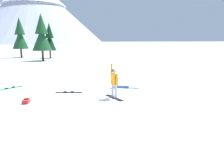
{
  "coord_description": "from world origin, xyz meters",
  "views": [
    {
      "loc": [
        0.14,
        -11.07,
        3.33
      ],
      "look_at": [
        2.93,
        2.16,
        1.0
      ],
      "focal_mm": 32.04,
      "sensor_mm": 36.0,
      "label": 1
    }
  ],
  "objects_px": {
    "snowboarder_midground": "(119,83)",
    "loose_snowboard_near_left": "(69,92)",
    "loose_snowboard_near_right": "(10,88)",
    "pine_tree_twin": "(20,36)",
    "pine_tree_tall": "(50,39)",
    "backpack_red": "(26,101)",
    "snowboarder_foreground": "(114,82)",
    "pine_tree_short": "(42,35)"
  },
  "relations": [
    {
      "from": "backpack_red",
      "to": "pine_tree_short",
      "type": "relative_size",
      "value": 0.07
    },
    {
      "from": "pine_tree_twin",
      "to": "pine_tree_tall",
      "type": "relative_size",
      "value": 1.18
    },
    {
      "from": "snowboarder_foreground",
      "to": "pine_tree_tall",
      "type": "relative_size",
      "value": 0.31
    },
    {
      "from": "snowboarder_midground",
      "to": "loose_snowboard_near_left",
      "type": "relative_size",
      "value": 1.0
    },
    {
      "from": "pine_tree_tall",
      "to": "pine_tree_twin",
      "type": "bearing_deg",
      "value": 155.42
    },
    {
      "from": "pine_tree_short",
      "to": "snowboarder_foreground",
      "type": "bearing_deg",
      "value": -73.8
    },
    {
      "from": "snowboarder_foreground",
      "to": "pine_tree_twin",
      "type": "distance_m",
      "value": 33.0
    },
    {
      "from": "pine_tree_twin",
      "to": "pine_tree_short",
      "type": "distance_m",
      "value": 8.84
    },
    {
      "from": "snowboarder_foreground",
      "to": "pine_tree_tall",
      "type": "xyz_separation_m",
      "value": [
        -6.03,
        28.12,
        2.61
      ]
    },
    {
      "from": "snowboarder_midground",
      "to": "pine_tree_short",
      "type": "xyz_separation_m",
      "value": [
        -7.64,
        20.91,
        3.79
      ]
    },
    {
      "from": "snowboarder_midground",
      "to": "loose_snowboard_near_right",
      "type": "height_order",
      "value": "snowboarder_midground"
    },
    {
      "from": "backpack_red",
      "to": "pine_tree_twin",
      "type": "bearing_deg",
      "value": 102.59
    },
    {
      "from": "loose_snowboard_near_left",
      "to": "pine_tree_tall",
      "type": "xyz_separation_m",
      "value": [
        -3.43,
        26.37,
        3.53
      ]
    },
    {
      "from": "snowboarder_midground",
      "to": "loose_snowboard_near_left",
      "type": "bearing_deg",
      "value": -168.89
    },
    {
      "from": "snowboarder_foreground",
      "to": "loose_snowboard_near_left",
      "type": "height_order",
      "value": "snowboarder_foreground"
    },
    {
      "from": "loose_snowboard_near_left",
      "to": "pine_tree_twin",
      "type": "xyz_separation_m",
      "value": [
        -9.07,
        28.95,
        4.15
      ]
    },
    {
      "from": "pine_tree_short",
      "to": "pine_tree_tall",
      "type": "distance_m",
      "value": 4.88
    },
    {
      "from": "loose_snowboard_near_right",
      "to": "backpack_red",
      "type": "height_order",
      "value": "backpack_red"
    },
    {
      "from": "loose_snowboard_near_left",
      "to": "snowboarder_midground",
      "type": "bearing_deg",
      "value": 11.11
    },
    {
      "from": "loose_snowboard_near_right",
      "to": "pine_tree_short",
      "type": "xyz_separation_m",
      "value": [
        -0.16,
        19.56,
        4.11
      ]
    },
    {
      "from": "loose_snowboard_near_right",
      "to": "snowboarder_foreground",
      "type": "bearing_deg",
      "value": -29.71
    },
    {
      "from": "snowboarder_foreground",
      "to": "pine_tree_twin",
      "type": "relative_size",
      "value": 0.26
    },
    {
      "from": "loose_snowboard_near_right",
      "to": "loose_snowboard_near_left",
      "type": "bearing_deg",
      "value": -26.78
    },
    {
      "from": "loose_snowboard_near_right",
      "to": "pine_tree_tall",
      "type": "bearing_deg",
      "value": 88.61
    },
    {
      "from": "pine_tree_short",
      "to": "pine_tree_tall",
      "type": "height_order",
      "value": "pine_tree_short"
    },
    {
      "from": "snowboarder_midground",
      "to": "snowboarder_foreground",
      "type": "bearing_deg",
      "value": -109.51
    },
    {
      "from": "snowboarder_midground",
      "to": "pine_tree_twin",
      "type": "height_order",
      "value": "pine_tree_twin"
    },
    {
      "from": "loose_snowboard_near_left",
      "to": "pine_tree_tall",
      "type": "bearing_deg",
      "value": 97.41
    },
    {
      "from": "pine_tree_twin",
      "to": "snowboarder_foreground",
      "type": "bearing_deg",
      "value": -69.19
    },
    {
      "from": "loose_snowboard_near_left",
      "to": "loose_snowboard_near_right",
      "type": "bearing_deg",
      "value": 153.22
    },
    {
      "from": "backpack_red",
      "to": "pine_tree_twin",
      "type": "relative_size",
      "value": 0.07
    },
    {
      "from": "loose_snowboard_near_left",
      "to": "pine_tree_twin",
      "type": "bearing_deg",
      "value": 107.39
    },
    {
      "from": "pine_tree_twin",
      "to": "pine_tree_short",
      "type": "height_order",
      "value": "pine_tree_twin"
    },
    {
      "from": "snowboarder_foreground",
      "to": "pine_tree_tall",
      "type": "distance_m",
      "value": 28.88
    },
    {
      "from": "backpack_red",
      "to": "pine_tree_twin",
      "type": "height_order",
      "value": "pine_tree_twin"
    },
    {
      "from": "loose_snowboard_near_left",
      "to": "backpack_red",
      "type": "xyz_separation_m",
      "value": [
        -2.22,
        -1.74,
        0.09
      ]
    },
    {
      "from": "backpack_red",
      "to": "pine_tree_tall",
      "type": "height_order",
      "value": "pine_tree_tall"
    },
    {
      "from": "loose_snowboard_near_right",
      "to": "snowboarder_midground",
      "type": "bearing_deg",
      "value": -10.23
    },
    {
      "from": "loose_snowboard_near_left",
      "to": "backpack_red",
      "type": "distance_m",
      "value": 2.82
    },
    {
      "from": "snowboarder_midground",
      "to": "pine_tree_tall",
      "type": "bearing_deg",
      "value": 105.01
    },
    {
      "from": "snowboarder_midground",
      "to": "pine_tree_twin",
      "type": "bearing_deg",
      "value": 113.9
    },
    {
      "from": "loose_snowboard_near_right",
      "to": "pine_tree_twin",
      "type": "relative_size",
      "value": 0.21
    }
  ]
}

